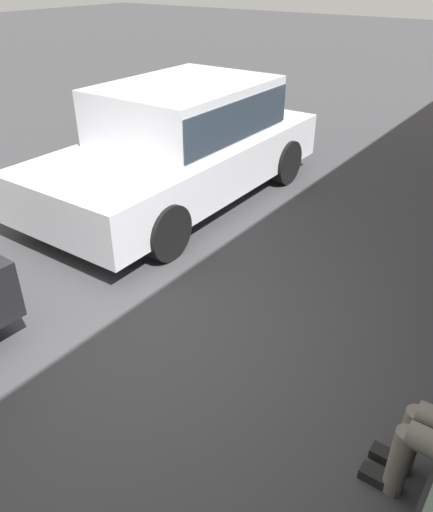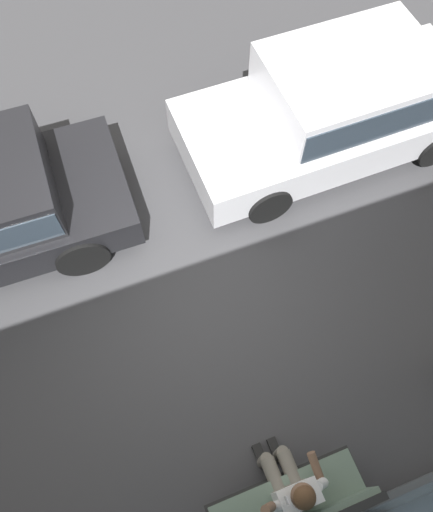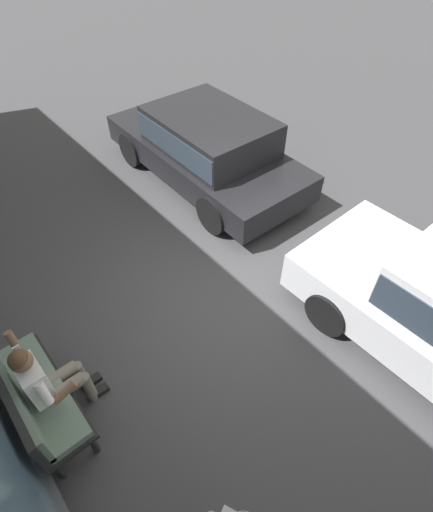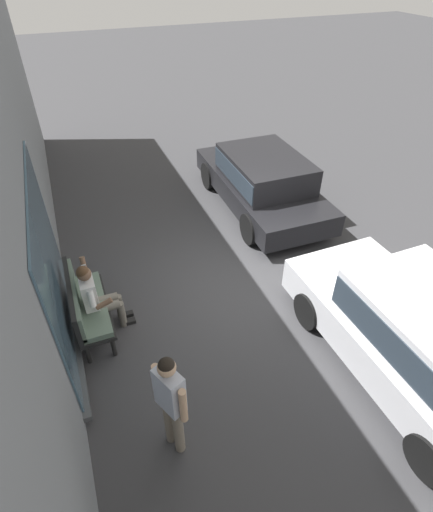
# 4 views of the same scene
# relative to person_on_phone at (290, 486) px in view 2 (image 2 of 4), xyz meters

# --- Properties ---
(ground_plane) EXTENTS (60.00, 60.00, 0.00)m
(ground_plane) POSITION_rel_person_on_phone_xyz_m (0.03, -2.67, -0.71)
(ground_plane) COLOR #38383A
(person_on_phone) EXTENTS (0.73, 0.74, 1.34)m
(person_on_phone) POSITION_rel_person_on_phone_xyz_m (0.00, 0.00, 0.00)
(person_on_phone) COLOR #6B665B
(person_on_phone) RESTS_ON ground_plane
(parked_car_near) EXTENTS (4.25, 1.96, 1.49)m
(parked_car_near) POSITION_rel_person_on_phone_xyz_m (-2.60, -4.11, 0.10)
(parked_car_near) COLOR silver
(parked_car_near) RESTS_ON ground_plane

